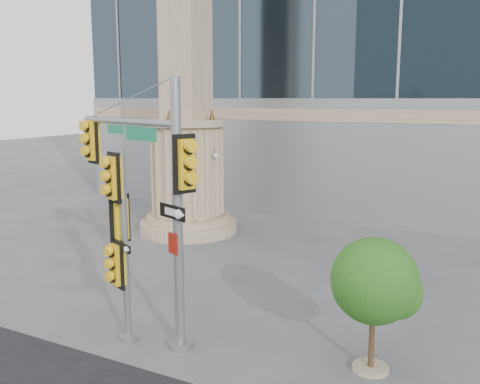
% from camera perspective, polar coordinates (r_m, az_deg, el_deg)
% --- Properties ---
extents(ground, '(120.00, 120.00, 0.00)m').
position_cam_1_polar(ground, '(14.35, -5.44, -14.86)').
color(ground, '#545456').
rests_on(ground, ground).
extents(monument, '(4.40, 4.40, 16.60)m').
position_cam_1_polar(monument, '(23.84, -5.73, 8.74)').
color(monument, gray).
rests_on(monument, ground).
extents(main_signal_pole, '(4.82, 2.17, 6.50)m').
position_cam_1_polar(main_signal_pole, '(13.43, -9.58, 1.33)').
color(main_signal_pole, slate).
rests_on(main_signal_pole, ground).
extents(secondary_signal_pole, '(0.83, 0.80, 4.84)m').
position_cam_1_polar(secondary_signal_pole, '(13.32, -12.74, -4.05)').
color(secondary_signal_pole, slate).
rests_on(secondary_signal_pole, ground).
extents(street_tree, '(1.96, 1.91, 3.05)m').
position_cam_1_polar(street_tree, '(12.18, 14.31, -9.54)').
color(street_tree, gray).
rests_on(street_tree, ground).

